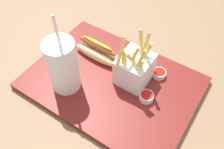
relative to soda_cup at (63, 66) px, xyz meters
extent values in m
cube|color=#8C6B4C|center=(0.10, 0.08, -0.11)|extent=(2.40, 2.40, 0.02)
cube|color=maroon|center=(0.10, 0.08, -0.09)|extent=(0.48, 0.34, 0.02)
cylinder|color=white|center=(0.00, 0.00, -0.01)|extent=(0.08, 0.08, 0.15)
cylinder|color=white|center=(0.00, 0.00, 0.07)|extent=(0.08, 0.08, 0.01)
cylinder|color=white|center=(0.01, 0.00, 0.12)|extent=(0.01, 0.01, 0.09)
cube|color=white|center=(0.15, 0.12, -0.04)|extent=(0.09, 0.10, 0.09)
cube|color=#E5C660|center=(0.18, 0.10, 0.02)|extent=(0.02, 0.03, 0.07)
cube|color=#E5C660|center=(0.18, 0.14, 0.04)|extent=(0.03, 0.03, 0.08)
cube|color=#E5C660|center=(0.15, 0.15, 0.03)|extent=(0.03, 0.02, 0.08)
cube|color=#E5C660|center=(0.15, 0.11, 0.01)|extent=(0.01, 0.02, 0.06)
cube|color=#E5C660|center=(0.15, 0.11, 0.04)|extent=(0.04, 0.03, 0.09)
cube|color=#E5C660|center=(0.17, 0.10, 0.03)|extent=(0.02, 0.02, 0.08)
cube|color=#E5C660|center=(0.13, 0.09, 0.01)|extent=(0.01, 0.03, 0.06)
cube|color=#E5C660|center=(0.13, 0.10, 0.02)|extent=(0.02, 0.02, 0.06)
cube|color=#E5C660|center=(0.12, 0.09, 0.04)|extent=(0.01, 0.04, 0.09)
cube|color=#E5C660|center=(0.15, 0.10, 0.02)|extent=(0.03, 0.03, 0.06)
cube|color=#E5C660|center=(0.16, 0.15, 0.03)|extent=(0.01, 0.04, 0.09)
ellipsoid|color=#E5C689|center=(0.01, 0.13, -0.06)|extent=(0.15, 0.03, 0.03)
ellipsoid|color=#E5C689|center=(0.01, 0.15, -0.06)|extent=(0.15, 0.03, 0.03)
ellipsoid|color=#994728|center=(0.01, 0.14, -0.04)|extent=(0.14, 0.03, 0.02)
ellipsoid|color=gold|center=(0.01, 0.14, -0.02)|extent=(0.11, 0.02, 0.01)
cylinder|color=white|center=(0.10, 0.21, -0.07)|extent=(0.04, 0.04, 0.02)
cylinder|color=#B2140F|center=(0.10, 0.21, -0.07)|extent=(0.03, 0.03, 0.01)
cylinder|color=white|center=(0.21, 0.08, -0.07)|extent=(0.04, 0.04, 0.02)
cylinder|color=#B2140F|center=(0.21, 0.08, -0.06)|extent=(0.03, 0.03, 0.01)
cylinder|color=white|center=(0.21, 0.17, -0.07)|extent=(0.04, 0.04, 0.02)
cylinder|color=#B2140F|center=(0.21, 0.17, -0.06)|extent=(0.03, 0.03, 0.01)
camera|label=1|loc=(0.35, -0.29, 0.49)|focal=40.22mm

